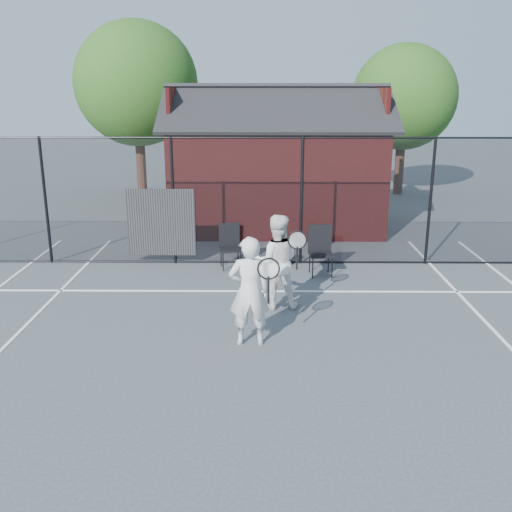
{
  "coord_description": "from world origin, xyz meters",
  "views": [
    {
      "loc": [
        0.07,
        -8.12,
        4.04
      ],
      "look_at": [
        -0.03,
        1.86,
        1.1
      ],
      "focal_mm": 40.0,
      "sensor_mm": 36.0,
      "label": 1
    }
  ],
  "objects_px": {
    "chair_left": "(231,247)",
    "chair_right": "(321,252)",
    "waste_bin": "(278,255)",
    "player_front": "(249,291)",
    "player_back": "(276,262)",
    "clubhouse": "(276,173)"
  },
  "relations": [
    {
      "from": "chair_left",
      "to": "chair_right",
      "type": "distance_m",
      "value": 2.11
    },
    {
      "from": "waste_bin",
      "to": "player_front",
      "type": "bearing_deg",
      "value": -97.86
    },
    {
      "from": "player_back",
      "to": "chair_left",
      "type": "height_order",
      "value": "player_back"
    },
    {
      "from": "player_front",
      "to": "waste_bin",
      "type": "xyz_separation_m",
      "value": [
        0.57,
        4.1,
        -0.6
      ]
    },
    {
      "from": "player_front",
      "to": "waste_bin",
      "type": "relative_size",
      "value": 2.92
    },
    {
      "from": "waste_bin",
      "to": "chair_left",
      "type": "bearing_deg",
      "value": 180.0
    },
    {
      "from": "player_front",
      "to": "chair_right",
      "type": "xyz_separation_m",
      "value": [
        1.52,
        3.6,
        -0.37
      ]
    },
    {
      "from": "player_back",
      "to": "chair_left",
      "type": "xyz_separation_m",
      "value": [
        -1.0,
        2.45,
        -0.4
      ]
    },
    {
      "from": "player_front",
      "to": "waste_bin",
      "type": "height_order",
      "value": "player_front"
    },
    {
      "from": "player_back",
      "to": "waste_bin",
      "type": "relative_size",
      "value": 2.91
    },
    {
      "from": "chair_right",
      "to": "waste_bin",
      "type": "bearing_deg",
      "value": 148.0
    },
    {
      "from": "player_front",
      "to": "player_back",
      "type": "bearing_deg",
      "value": 73.92
    },
    {
      "from": "clubhouse",
      "to": "chair_left",
      "type": "distance_m",
      "value": 4.68
    },
    {
      "from": "clubhouse",
      "to": "player_front",
      "type": "bearing_deg",
      "value": -94.2
    },
    {
      "from": "player_back",
      "to": "chair_right",
      "type": "height_order",
      "value": "player_back"
    },
    {
      "from": "chair_left",
      "to": "chair_right",
      "type": "height_order",
      "value": "chair_right"
    },
    {
      "from": "chair_right",
      "to": "clubhouse",
      "type": "bearing_deg",
      "value": 95.97
    },
    {
      "from": "chair_left",
      "to": "waste_bin",
      "type": "xyz_separation_m",
      "value": [
        1.09,
        0.0,
        -0.2
      ]
    },
    {
      "from": "player_back",
      "to": "waste_bin",
      "type": "height_order",
      "value": "player_back"
    },
    {
      "from": "player_back",
      "to": "chair_right",
      "type": "relative_size",
      "value": 1.67
    },
    {
      "from": "waste_bin",
      "to": "player_back",
      "type": "bearing_deg",
      "value": -92.1
    },
    {
      "from": "clubhouse",
      "to": "chair_right",
      "type": "xyz_separation_m",
      "value": [
        0.9,
        -4.9,
        -1.06
      ]
    }
  ]
}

